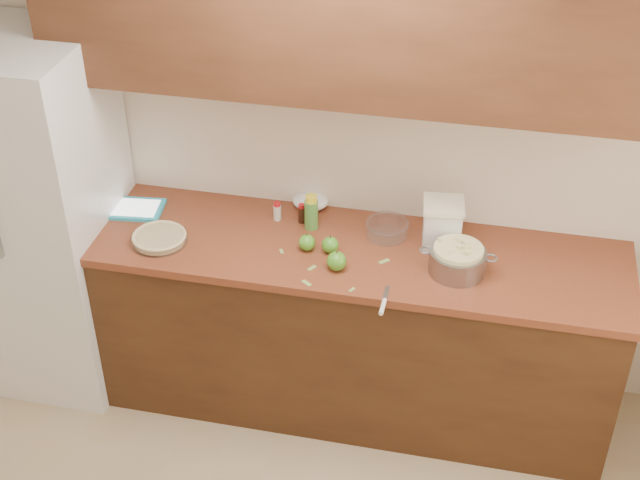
% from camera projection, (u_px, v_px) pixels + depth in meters
% --- Properties ---
extents(room_shell, '(3.60, 3.60, 3.60)m').
position_uv_depth(room_shell, '(239.00, 423.00, 2.62)').
color(room_shell, tan).
rests_on(room_shell, ground).
extents(counter_run, '(2.64, 0.68, 0.92)m').
position_uv_depth(counter_run, '(335.00, 324.00, 4.28)').
color(counter_run, '#462913').
rests_on(counter_run, ground).
extents(upper_cabinets, '(2.60, 0.34, 0.70)m').
position_uv_depth(upper_cabinets, '(346.00, 14.00, 3.56)').
color(upper_cabinets, brown).
rests_on(upper_cabinets, room_shell).
extents(fridge, '(0.70, 0.70, 1.80)m').
position_uv_depth(fridge, '(39.00, 217.00, 4.25)').
color(fridge, silver).
rests_on(fridge, ground).
extents(pie, '(0.26, 0.26, 0.04)m').
position_uv_depth(pie, '(159.00, 238.00, 4.04)').
color(pie, silver).
rests_on(pie, counter_run).
extents(colander, '(0.34, 0.25, 0.12)m').
position_uv_depth(colander, '(458.00, 260.00, 3.83)').
color(colander, gray).
rests_on(colander, counter_run).
extents(flour_canister, '(0.20, 0.20, 0.22)m').
position_uv_depth(flour_canister, '(442.00, 224.00, 3.97)').
color(flour_canister, white).
rests_on(flour_canister, counter_run).
extents(tablet, '(0.27, 0.22, 0.02)m').
position_uv_depth(tablet, '(136.00, 209.00, 4.26)').
color(tablet, '#2BB1D0').
rests_on(tablet, counter_run).
extents(paring_knife, '(0.02, 0.20, 0.02)m').
position_uv_depth(paring_knife, '(383.00, 305.00, 3.66)').
color(paring_knife, gray).
rests_on(paring_knife, counter_run).
extents(lemon_bottle, '(0.06, 0.06, 0.17)m').
position_uv_depth(lemon_bottle, '(311.00, 213.00, 4.10)').
color(lemon_bottle, '#4C8C38').
rests_on(lemon_bottle, counter_run).
extents(cinnamon_shaker, '(0.04, 0.04, 0.09)m').
position_uv_depth(cinnamon_shaker, '(277.00, 212.00, 4.18)').
color(cinnamon_shaker, beige).
rests_on(cinnamon_shaker, counter_run).
extents(vanilla_bottle, '(0.03, 0.03, 0.10)m').
position_uv_depth(vanilla_bottle, '(302.00, 214.00, 4.16)').
color(vanilla_bottle, black).
rests_on(vanilla_bottle, counter_run).
extents(mixing_bowl, '(0.20, 0.20, 0.07)m').
position_uv_depth(mixing_bowl, '(387.00, 228.00, 4.07)').
color(mixing_bowl, silver).
rests_on(mixing_bowl, counter_run).
extents(paper_towel, '(0.19, 0.17, 0.07)m').
position_uv_depth(paper_towel, '(310.00, 201.00, 4.27)').
color(paper_towel, white).
rests_on(paper_towel, counter_run).
extents(apple_left, '(0.08, 0.08, 0.09)m').
position_uv_depth(apple_left, '(307.00, 243.00, 3.98)').
color(apple_left, '#468D21').
rests_on(apple_left, counter_run).
extents(apple_center, '(0.08, 0.08, 0.09)m').
position_uv_depth(apple_center, '(330.00, 245.00, 3.96)').
color(apple_center, '#468D21').
rests_on(apple_center, counter_run).
extents(apple_front, '(0.09, 0.09, 0.10)m').
position_uv_depth(apple_front, '(337.00, 261.00, 3.86)').
color(apple_front, '#468D21').
rests_on(apple_front, counter_run).
extents(peel_a, '(0.03, 0.04, 0.00)m').
position_uv_depth(peel_a, '(281.00, 251.00, 3.99)').
color(peel_a, '#8AA952').
rests_on(peel_a, counter_run).
extents(peel_b, '(0.05, 0.04, 0.00)m').
position_uv_depth(peel_b, '(307.00, 283.00, 3.80)').
color(peel_b, '#8AA952').
rests_on(peel_b, counter_run).
extents(peel_c, '(0.04, 0.05, 0.00)m').
position_uv_depth(peel_c, '(312.00, 268.00, 3.89)').
color(peel_c, '#8AA952').
rests_on(peel_c, counter_run).
extents(peel_d, '(0.03, 0.04, 0.00)m').
position_uv_depth(peel_d, '(352.00, 290.00, 3.76)').
color(peel_d, '#8AA952').
rests_on(peel_d, counter_run).
extents(peel_e, '(0.05, 0.05, 0.00)m').
position_uv_depth(peel_e, '(384.00, 261.00, 3.93)').
color(peel_e, '#8AA952').
rests_on(peel_e, counter_run).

